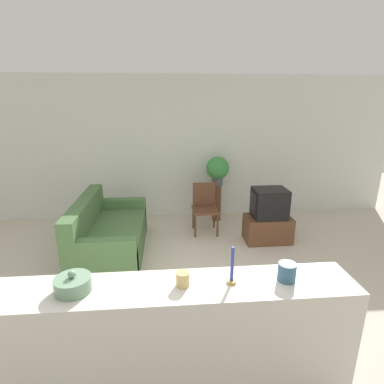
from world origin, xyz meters
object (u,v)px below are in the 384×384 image
couch (108,235)px  wooden_chair (205,205)px  television (269,203)px  potted_plant (217,169)px  decorative_bowl (73,284)px

couch → wooden_chair: (1.55, 0.71, 0.18)m
television → potted_plant: 1.24m
potted_plant → decorative_bowl: bearing=-114.5°
couch → potted_plant: (1.84, 1.19, 0.72)m
couch → wooden_chair: 1.72m
couch → potted_plant: size_ratio=3.26×
wooden_chair → potted_plant: potted_plant is taller
wooden_chair → couch: bearing=-155.2°
television → wooden_chair: television is taller
couch → wooden_chair: couch is taller
television → wooden_chair: bearing=153.0°
television → decorative_bowl: 3.45m
decorative_bowl → television: bearing=48.1°
decorative_bowl → potted_plant: bearing=65.5°
television → potted_plant: (-0.68, 0.98, 0.36)m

